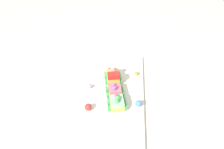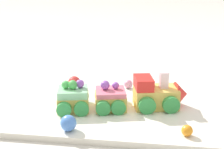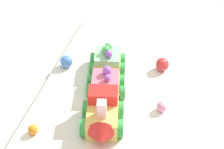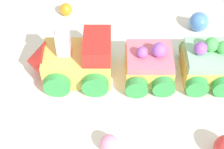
% 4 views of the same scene
% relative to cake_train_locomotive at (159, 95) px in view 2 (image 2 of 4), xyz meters
% --- Properties ---
extents(ground_plane, '(10.00, 10.00, 0.00)m').
position_rel_cake_train_locomotive_xyz_m(ground_plane, '(-0.08, 0.02, -0.04)').
color(ground_plane, beige).
extents(display_board, '(0.61, 0.35, 0.01)m').
position_rel_cake_train_locomotive_xyz_m(display_board, '(-0.08, 0.02, -0.03)').
color(display_board, white).
rests_on(display_board, ground_plane).
extents(cake_train_locomotive, '(0.12, 0.10, 0.08)m').
position_rel_cake_train_locomotive_xyz_m(cake_train_locomotive, '(0.00, 0.00, 0.00)').
color(cake_train_locomotive, '#E0BC56').
rests_on(cake_train_locomotive, display_board).
extents(cake_car_strawberry, '(0.08, 0.09, 0.06)m').
position_rel_cake_train_locomotive_xyz_m(cake_car_strawberry, '(-0.10, -0.02, -0.01)').
color(cake_car_strawberry, '#E0BC56').
rests_on(cake_car_strawberry, display_board).
extents(cake_car_mint, '(0.08, 0.09, 0.06)m').
position_rel_cake_train_locomotive_xyz_m(cake_car_mint, '(-0.18, -0.04, -0.00)').
color(cake_car_mint, '#E0BC56').
rests_on(cake_car_mint, display_board).
extents(gumball_pink, '(0.02, 0.02, 0.02)m').
position_rel_cake_train_locomotive_xyz_m(gumball_pink, '(-0.07, 0.10, -0.02)').
color(gumball_pink, pink).
rests_on(gumball_pink, display_board).
extents(gumball_red, '(0.03, 0.03, 0.03)m').
position_rel_cake_train_locomotive_xyz_m(gumball_red, '(-0.21, 0.08, -0.01)').
color(gumball_red, red).
rests_on(gumball_red, display_board).
extents(gumball_blue, '(0.03, 0.03, 0.03)m').
position_rel_cake_train_locomotive_xyz_m(gumball_blue, '(-0.16, -0.13, -0.01)').
color(gumball_blue, '#4C84E0').
rests_on(gumball_blue, display_board).
extents(gumball_orange, '(0.02, 0.02, 0.02)m').
position_rel_cake_train_locomotive_xyz_m(gumball_orange, '(0.05, -0.12, -0.02)').
color(gumball_orange, orange).
rests_on(gumball_orange, display_board).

